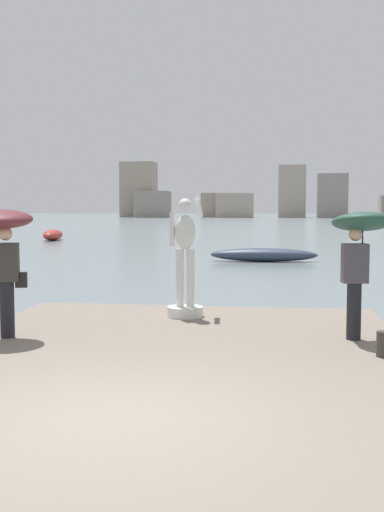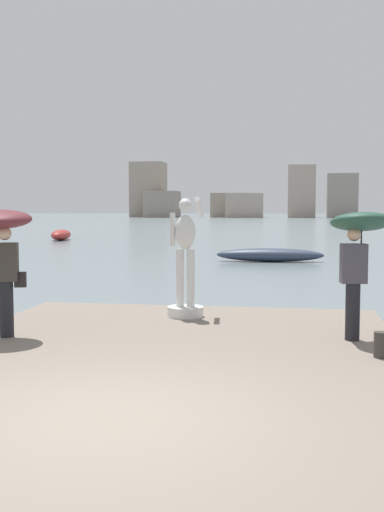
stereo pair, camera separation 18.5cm
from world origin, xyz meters
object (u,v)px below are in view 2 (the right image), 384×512
(statue_white_figure, at_px, (185,270))
(boat_leftward, at_px, (61,235))
(onlooker_right, at_px, (359,240))
(boat_near, at_px, (270,255))
(mooring_bollard, at_px, (381,345))

(statue_white_figure, xyz_separation_m, boat_leftward, (-14.80, 33.03, -0.88))
(onlooker_right, distance_m, boat_leftward, 38.97)
(boat_near, bearing_deg, boat_leftward, 134.32)
(boat_near, bearing_deg, onlooker_right, -84.20)
(statue_white_figure, bearing_deg, boat_near, 86.32)
(onlooker_right, relative_size, boat_leftward, 0.52)
(onlooker_right, distance_m, boat_near, 18.56)
(onlooker_right, relative_size, boat_near, 0.42)
(mooring_bollard, relative_size, boat_leftward, 0.09)
(statue_white_figure, relative_size, boat_leftward, 0.58)
(boat_near, relative_size, boat_leftward, 1.25)
(statue_white_figure, relative_size, boat_near, 0.46)
(statue_white_figure, distance_m, boat_near, 16.83)
(boat_near, bearing_deg, statue_white_figure, -93.68)
(boat_near, distance_m, boat_leftward, 22.73)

